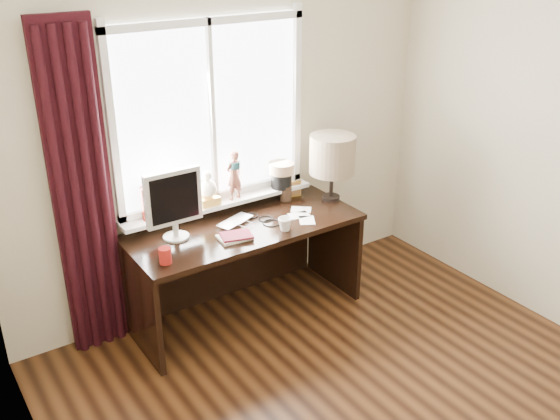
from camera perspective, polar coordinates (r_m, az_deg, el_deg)
wall_back at (r=4.60m, az=-4.71°, el=6.77°), size 3.50×0.00×2.60m
wall_left at (r=2.34m, az=-18.42°, el=-13.55°), size 0.00×4.00×2.60m
laptop at (r=4.49m, az=-4.13°, el=-1.06°), size 0.34×0.28×0.02m
mug at (r=4.36m, az=0.47°, el=-1.27°), size 0.13×0.13×0.10m
red_cup at (r=4.01m, az=-10.45°, el=-4.12°), size 0.08×0.08×0.11m
window at (r=4.50m, az=-5.86°, el=6.43°), size 1.52×0.22×1.40m
curtain at (r=4.19m, az=-17.58°, el=1.12°), size 0.38×0.09×2.25m
desk at (r=4.65m, az=-3.79°, el=-3.66°), size 1.70×0.70×0.75m
monitor at (r=4.22m, az=-9.71°, el=0.85°), size 0.40×0.18×0.49m
notebook_stack at (r=4.27m, az=-4.11°, el=-2.44°), size 0.25×0.20×0.03m
brush_holder at (r=4.83m, az=0.54°, el=1.56°), size 0.09×0.09×0.25m
icon_frame at (r=4.91m, az=1.38°, el=1.95°), size 0.10×0.04×0.13m
table_lamp at (r=4.76m, az=4.82°, el=5.00°), size 0.35×0.35×0.52m
loose_papers at (r=4.61m, az=2.06°, el=-0.45°), size 0.25×0.36×0.00m
desk_cables at (r=4.53m, az=-1.43°, el=-0.90°), size 0.21×0.34×0.01m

